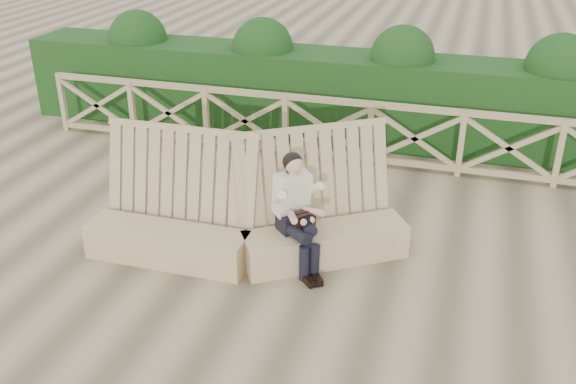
# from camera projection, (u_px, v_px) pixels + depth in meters

# --- Properties ---
(ground) EXTENTS (60.00, 60.00, 0.00)m
(ground) POSITION_uv_depth(u_px,v_px,m) (258.00, 270.00, 7.75)
(ground) COLOR brown
(ground) RESTS_ON ground
(bench) EXTENTS (3.84, 1.78, 1.57)m
(bench) POSITION_uv_depth(u_px,v_px,m) (246.00, 228.00, 7.87)
(bench) COLOR #998257
(bench) RESTS_ON ground
(woman) EXTENTS (0.80, 0.86, 1.43)m
(woman) POSITION_uv_depth(u_px,v_px,m) (297.00, 208.00, 7.57)
(woman) COLOR black
(woman) RESTS_ON ground
(guardrail) EXTENTS (10.10, 0.09, 1.10)m
(guardrail) POSITION_uv_depth(u_px,v_px,m) (327.00, 129.00, 10.52)
(guardrail) COLOR #998359
(guardrail) RESTS_ON ground
(hedge) EXTENTS (12.00, 1.20, 1.50)m
(hedge) POSITION_uv_depth(u_px,v_px,m) (343.00, 96.00, 11.46)
(hedge) COLOR black
(hedge) RESTS_ON ground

